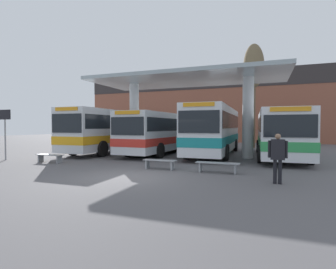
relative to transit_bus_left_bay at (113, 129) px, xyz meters
name	(u,v)px	position (x,y,z in m)	size (l,w,h in m)	color
ground_plane	(128,177)	(6.38, -8.95, -1.84)	(100.00, 100.00, 0.00)	#565456
townhouse_backdrop	(223,101)	(6.38, 16.62, 3.59)	(40.00, 0.58, 9.32)	brown
station_canopy	(187,88)	(6.38, -0.56, 2.95)	(13.27, 6.01, 5.50)	silver
transit_bus_left_bay	(113,129)	(0.00, 0.00, 0.00)	(2.71, 10.60, 3.29)	silver
transit_bus_center_bay	(163,131)	(4.11, 0.71, -0.15)	(2.98, 10.79, 3.03)	silver
transit_bus_right_bay	(215,129)	(8.10, 0.91, 0.04)	(2.87, 10.90, 3.38)	silver
transit_bus_far_right_bay	(280,132)	(12.47, 0.64, -0.15)	(3.11, 10.69, 3.02)	silver
waiting_bench_near_pillar	(217,165)	(9.60, -6.73, -1.49)	(1.92, 0.44, 0.46)	gray
waiting_bench_mid_platform	(50,157)	(0.09, -6.73, -1.50)	(1.69, 0.44, 0.46)	gray
waiting_bench_far_platform	(160,162)	(6.84, -6.73, -1.50)	(1.61, 0.44, 0.46)	gray
info_sign_platform	(5,124)	(-3.43, -6.71, 0.35)	(0.90, 0.09, 3.09)	gray
pedestrian_waiting	(278,153)	(12.00, -8.20, -0.74)	(0.66, 0.27, 1.80)	black
poplar_tree_behind_left	(254,69)	(10.48, 8.10, 5.71)	(1.91, 1.91, 9.93)	brown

